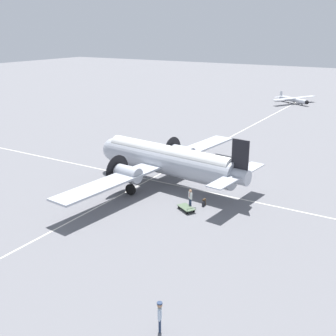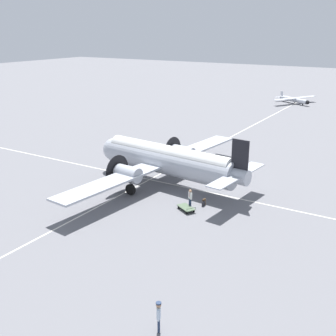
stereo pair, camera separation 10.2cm
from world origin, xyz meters
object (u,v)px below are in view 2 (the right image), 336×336
(airliner_main, at_px, (164,159))
(light_aircraft_distant, at_px, (295,100))
(passenger_boarding, at_px, (190,196))
(baggage_cart, at_px, (186,208))
(crew_foreground, at_px, (159,313))
(suitcase_upright_spare, at_px, (203,204))
(suitcase_near_door, at_px, (204,202))

(airliner_main, height_order, light_aircraft_distant, airliner_main)
(passenger_boarding, bearing_deg, baggage_cart, 128.96)
(crew_foreground, xyz_separation_m, suitcase_upright_spare, (-16.23, -5.52, -0.90))
(baggage_cart, bearing_deg, suitcase_near_door, -83.77)
(passenger_boarding, relative_size, suitcase_upright_spare, 3.43)
(airliner_main, distance_m, crew_foreground, 22.79)
(passenger_boarding, height_order, suitcase_near_door, passenger_boarding)
(suitcase_near_door, distance_m, baggage_cart, 2.05)
(suitcase_upright_spare, height_order, light_aircraft_distant, light_aircraft_distant)
(crew_foreground, bearing_deg, suitcase_upright_spare, -10.09)
(light_aircraft_distant, bearing_deg, passenger_boarding, -53.28)
(suitcase_upright_spare, relative_size, baggage_cart, 0.25)
(crew_foreground, distance_m, baggage_cart, 15.92)
(suitcase_upright_spare, relative_size, light_aircraft_distant, 0.05)
(airliner_main, bearing_deg, crew_foreground, 126.98)
(crew_foreground, relative_size, suitcase_near_door, 2.74)
(suitcase_near_door, relative_size, light_aircraft_distant, 0.06)
(airliner_main, relative_size, passenger_boarding, 15.79)
(airliner_main, xyz_separation_m, baggage_cart, (4.93, 5.34, -2.33))
(light_aircraft_distant, bearing_deg, airliner_main, -58.11)
(airliner_main, xyz_separation_m, crew_foreground, (19.48, 11.73, -1.47))
(baggage_cart, bearing_deg, passenger_boarding, -54.97)
(suitcase_upright_spare, bearing_deg, crew_foreground, 18.79)
(airliner_main, distance_m, suitcase_upright_spare, 7.40)
(passenger_boarding, relative_size, baggage_cart, 0.85)
(crew_foreground, distance_m, light_aircraft_distant, 76.99)
(baggage_cart, distance_m, light_aircraft_distant, 61.65)
(passenger_boarding, xyz_separation_m, suitcase_upright_spare, (-0.82, 0.95, -0.81))
(passenger_boarding, relative_size, light_aircraft_distant, 0.16)
(suitcase_upright_spare, distance_m, baggage_cart, 1.89)
(crew_foreground, bearing_deg, airliner_main, 2.16)
(crew_foreground, distance_m, suitcase_near_door, 17.37)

